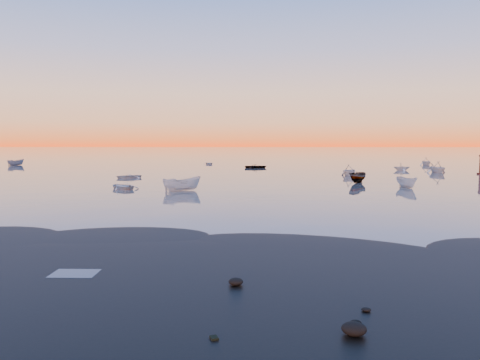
# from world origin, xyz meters

# --- Properties ---
(ground) EXTENTS (600.00, 600.00, 0.00)m
(ground) POSITION_xyz_m (0.00, 100.00, 0.00)
(ground) COLOR #655C54
(ground) RESTS_ON ground
(mud_lobes) EXTENTS (140.00, 6.00, 0.07)m
(mud_lobes) POSITION_xyz_m (0.00, -1.00, 0.01)
(mud_lobes) COLOR black
(mud_lobes) RESTS_ON ground
(moored_fleet) EXTENTS (124.00, 58.00, 1.20)m
(moored_fleet) POSITION_xyz_m (0.00, 53.00, 0.00)
(moored_fleet) COLOR silver
(moored_fleet) RESTS_ON ground
(boat_near_center) EXTENTS (3.58, 4.66, 1.49)m
(boat_near_center) POSITION_xyz_m (-7.25, 24.00, 0.00)
(boat_near_center) COLOR silver
(boat_near_center) RESTS_ON ground
(channel_marker) EXTENTS (1.00, 1.00, 3.54)m
(channel_marker) POSITION_xyz_m (36.88, 50.16, 1.40)
(channel_marker) COLOR #3F160D
(channel_marker) RESTS_ON ground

